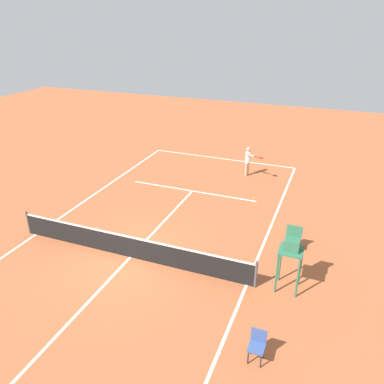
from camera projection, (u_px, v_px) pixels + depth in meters
The scene contains 8 objects.
ground_plane at pixel (130, 257), 15.26m from camera, with size 60.00×60.00×0.00m, color #AD5933.
court_lines at pixel (130, 257), 15.26m from camera, with size 9.51×24.49×0.01m.
tennis_net at pixel (130, 246), 15.05m from camera, with size 10.11×0.10×1.07m.
player_serving at pixel (248, 159), 22.44m from camera, with size 1.20×0.93×1.76m.
tennis_ball at pixel (254, 198), 20.03m from camera, with size 0.07×0.07×0.07m, color #CCE033.
umpire_chair at pixel (291, 249), 12.87m from camera, with size 0.80×0.80×2.41m.
courtside_chair_near at pixel (257, 344), 10.56m from camera, with size 0.44×0.46×0.95m.
courtside_chair_mid at pixel (296, 238), 15.56m from camera, with size 0.44×0.46×0.95m.
Camera 1 is at (-6.94, 10.97, 8.77)m, focal length 36.09 mm.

